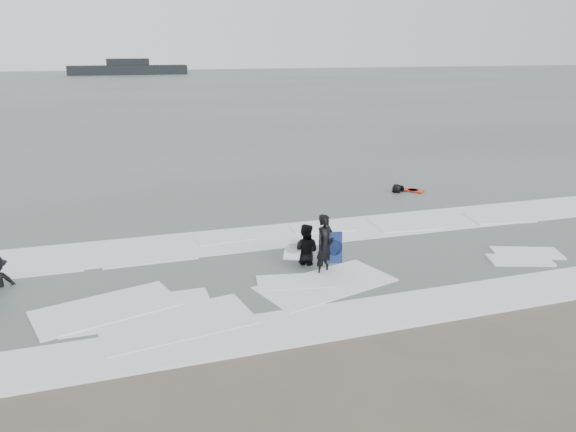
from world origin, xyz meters
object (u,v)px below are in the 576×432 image
object	(u,v)px
surfer_centre	(325,275)
surfer_right_far	(396,194)
surfer_wading	(305,264)
vessel_horizon	(128,69)
surfer_right_near	(402,192)

from	to	relation	value
surfer_centre	surfer_right_far	bearing A→B (deg)	23.23
surfer_wading	vessel_horizon	size ratio (longest dim) A/B	0.07
surfer_centre	surfer_wading	bearing A→B (deg)	78.70
surfer_centre	surfer_right_far	size ratio (longest dim) A/B	1.19
surfer_wading	surfer_right_near	xyz separation A→B (m)	(7.31, 7.25, 0.00)
surfer_right_far	vessel_horizon	distance (m)	122.38
surfer_wading	surfer_right_near	size ratio (longest dim) A/B	1.26
surfer_centre	surfer_right_far	world-z (taller)	surfer_centre
surfer_centre	vessel_horizon	bearing A→B (deg)	63.20
surfer_right_near	vessel_horizon	size ratio (longest dim) A/B	0.05
surfer_right_far	vessel_horizon	world-z (taller)	vessel_horizon
surfer_right_near	surfer_centre	bearing A→B (deg)	0.15
surfer_wading	vessel_horizon	world-z (taller)	vessel_horizon
vessel_horizon	surfer_right_near	bearing A→B (deg)	-86.21
surfer_centre	surfer_right_near	distance (m)	10.84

